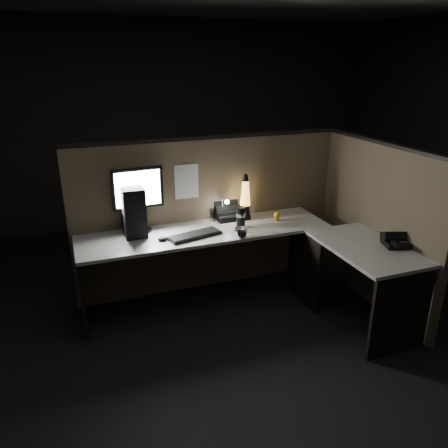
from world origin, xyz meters
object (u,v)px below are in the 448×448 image
object	(u,v)px
keyboard	(195,235)
lava_lamp	(245,201)
pc_tower	(132,209)
monitor	(138,194)
desk_phone	(396,240)

from	to	relation	value
keyboard	lava_lamp	world-z (taller)	lava_lamp
pc_tower	lava_lamp	bearing A→B (deg)	-1.85
monitor	desk_phone	xyz separation A→B (m)	(1.94, -1.08, -0.30)
monitor	lava_lamp	xyz separation A→B (m)	(1.01, -0.04, -0.17)
desk_phone	monitor	bearing A→B (deg)	167.94
keyboard	lava_lamp	size ratio (longest dim) A/B	1.07
lava_lamp	desk_phone	size ratio (longest dim) A/B	1.72
desk_phone	keyboard	bearing A→B (deg)	170.22
pc_tower	desk_phone	bearing A→B (deg)	-28.34
pc_tower	desk_phone	xyz separation A→B (m)	(2.01, -1.08, -0.17)
monitor	keyboard	size ratio (longest dim) A/B	1.22
keyboard	lava_lamp	xyz separation A→B (m)	(0.60, 0.27, 0.17)
monitor	keyboard	world-z (taller)	monitor
monitor	keyboard	bearing A→B (deg)	-41.17
lava_lamp	pc_tower	bearing A→B (deg)	178.25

